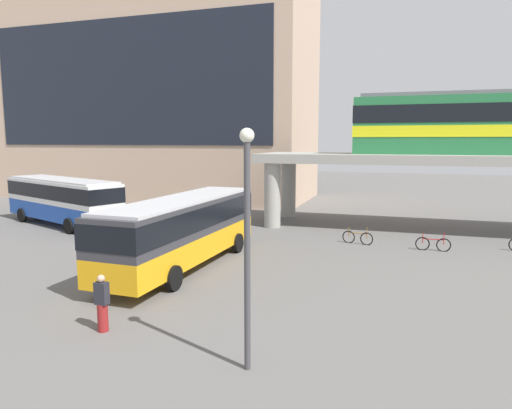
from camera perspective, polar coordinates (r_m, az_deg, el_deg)
name	(u,v)px	position (r m, az deg, el deg)	size (l,w,h in m)	color
ground_plane	(228,234)	(28.98, -3.49, -3.64)	(120.00, 120.00, 0.00)	#605E5B
station_building	(159,99)	(49.49, -11.95, 12.63)	(30.96, 12.22, 20.00)	tan
bus_main	(183,225)	(21.27, -9.02, -2.50)	(3.05, 11.12, 3.22)	orange
bus_secondary	(62,197)	(34.18, -22.85, 0.89)	(11.19, 6.47, 3.22)	#1E4CB2
bicycle_red	(433,244)	(26.22, 21.06, -4.60)	(1.79, 0.08, 1.04)	black
bicycle_brown	(358,238)	(26.72, 12.45, -4.02)	(1.76, 0.46, 1.04)	black
pedestrian_near_building	(102,305)	(15.10, -18.50, -11.67)	(0.41, 0.32, 1.78)	maroon
lamp_post	(247,230)	(11.32, -1.10, -3.21)	(0.36, 0.36, 6.10)	#3F3F44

